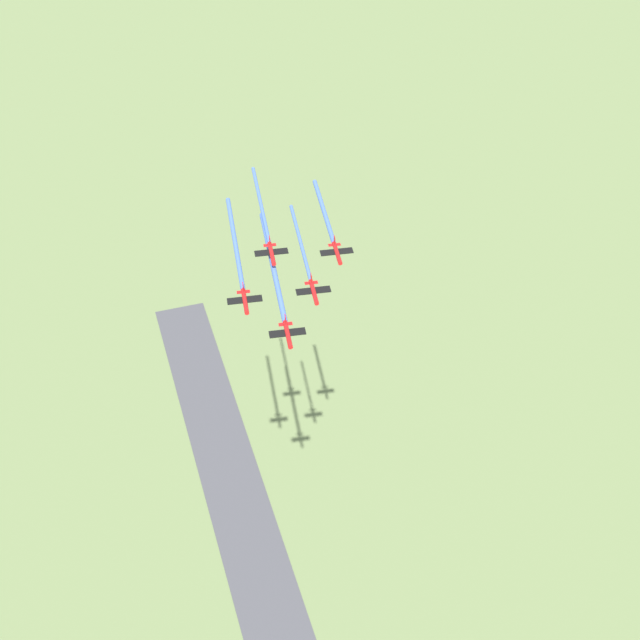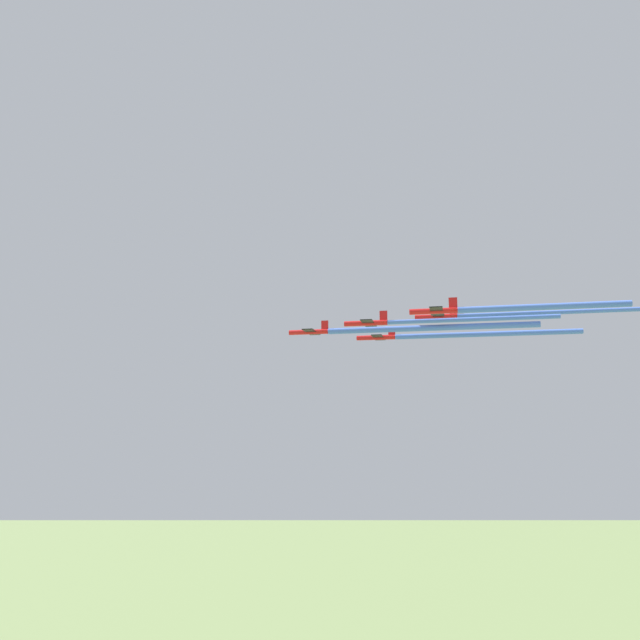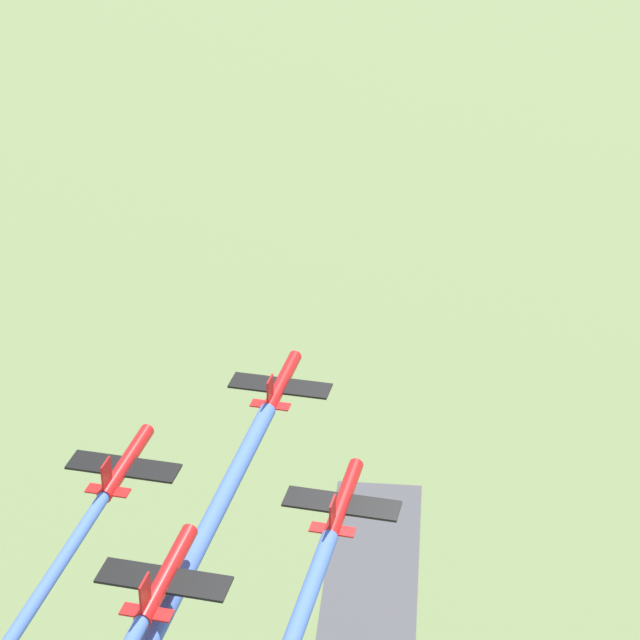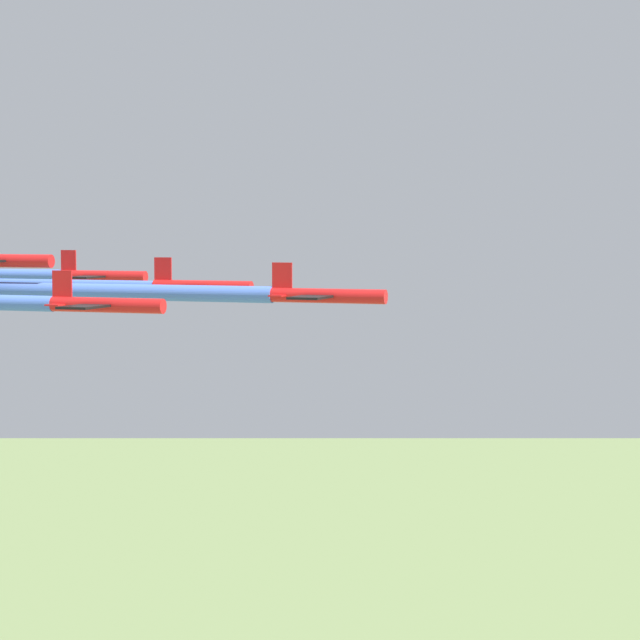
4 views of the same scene
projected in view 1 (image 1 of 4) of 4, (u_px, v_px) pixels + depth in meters
The scene contains 10 objects.
jet_0 at pixel (288, 333), 189.59m from camera, with size 7.33×7.32×2.84m.
jet_1 at pixel (314, 291), 200.47m from camera, with size 7.33×7.32×2.84m.
jet_2 at pixel (245, 300), 198.85m from camera, with size 7.33×7.32×2.84m.
jet_3 at pixel (337, 252), 211.16m from camera, with size 7.33×7.32×2.84m.
jet_4 at pixel (271, 253), 208.03m from camera, with size 7.33×7.32×2.84m.
smoke_trail_0 at pixel (273, 264), 208.41m from camera, with size 30.93×30.51×1.20m.
smoke_trail_1 at pixel (300, 241), 215.27m from camera, with size 23.05×22.74×0.84m.
smoke_trail_2 at pixel (235, 242), 216.15m from camera, with size 27.99×27.61×1.10m.
smoke_trail_3 at pixel (324, 211), 224.79m from camera, with size 21.01×20.73×1.10m.
smoke_trail_4 at pixel (261, 204), 224.07m from camera, with size 25.42×25.07×0.86m.
Camera 1 is at (52.19, -159.92, 287.89)m, focal length 50.00 mm.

